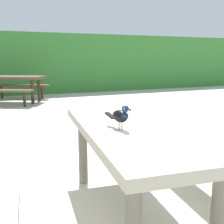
# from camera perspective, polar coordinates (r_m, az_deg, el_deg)

# --- Properties ---
(hedge_wall) EXTENTS (28.00, 1.48, 2.08)m
(hedge_wall) POSITION_cam_1_polar(r_m,az_deg,el_deg) (10.59, -18.33, 9.28)
(hedge_wall) COLOR #387A33
(hedge_wall) RESTS_ON ground
(picnic_table_foreground) EXTENTS (1.85, 1.88, 0.74)m
(picnic_table_foreground) POSITION_cam_1_polar(r_m,az_deg,el_deg) (2.21, 4.31, -7.42)
(picnic_table_foreground) COLOR #B2A893
(picnic_table_foreground) RESTS_ON ground
(bird_grackle) EXTENTS (0.11, 0.28, 0.18)m
(bird_grackle) POSITION_cam_1_polar(r_m,az_deg,el_deg) (2.03, 1.81, -0.71)
(bird_grackle) COLOR black
(bird_grackle) RESTS_ON picnic_table_foreground
(picnic_table_mid_right) EXTENTS (2.29, 2.28, 0.74)m
(picnic_table_mid_right) POSITION_cam_1_polar(r_m,az_deg,el_deg) (8.46, -19.73, 5.60)
(picnic_table_mid_right) COLOR brown
(picnic_table_mid_right) RESTS_ON ground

